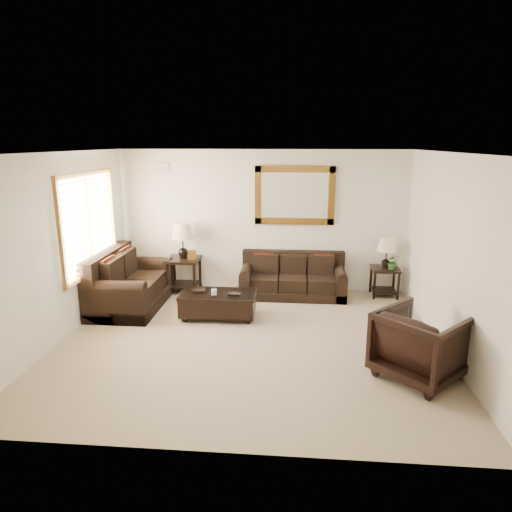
# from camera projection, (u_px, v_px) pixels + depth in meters

# --- Properties ---
(room) EXTENTS (5.51, 5.01, 2.71)m
(room) POSITION_uv_depth(u_px,v_px,m) (249.00, 251.00, 6.37)
(room) COLOR gray
(room) RESTS_ON ground
(window) EXTENTS (0.07, 1.96, 1.66)m
(window) POSITION_uv_depth(u_px,v_px,m) (90.00, 223.00, 7.42)
(window) COLOR white
(window) RESTS_ON room
(mirror) EXTENTS (1.50, 0.06, 1.10)m
(mirror) POSITION_uv_depth(u_px,v_px,m) (295.00, 196.00, 8.58)
(mirror) COLOR #4A2C0E
(mirror) RESTS_ON room
(air_vent) EXTENTS (0.25, 0.02, 0.18)m
(air_vent) POSITION_uv_depth(u_px,v_px,m) (163.00, 168.00, 8.68)
(air_vent) COLOR #999999
(air_vent) RESTS_ON room
(sofa) EXTENTS (1.95, 0.84, 0.80)m
(sofa) POSITION_uv_depth(u_px,v_px,m) (293.00, 280.00, 8.62)
(sofa) COLOR black
(sofa) RESTS_ON room
(loveseat) EXTENTS (1.05, 1.77, 1.00)m
(loveseat) POSITION_uv_depth(u_px,v_px,m) (128.00, 286.00, 8.00)
(loveseat) COLOR black
(loveseat) RESTS_ON room
(end_table_left) EXTENTS (0.61, 0.61, 1.34)m
(end_table_left) POSITION_uv_depth(u_px,v_px,m) (183.00, 248.00, 8.69)
(end_table_left) COLOR black
(end_table_left) RESTS_ON room
(end_table_right) EXTENTS (0.51, 0.51, 1.11)m
(end_table_right) POSITION_uv_depth(u_px,v_px,m) (386.00, 259.00, 8.46)
(end_table_right) COLOR black
(end_table_right) RESTS_ON room
(coffee_table) EXTENTS (1.24, 0.68, 0.52)m
(coffee_table) POSITION_uv_depth(u_px,v_px,m) (218.00, 302.00, 7.53)
(coffee_table) COLOR black
(coffee_table) RESTS_ON room
(armchair) EXTENTS (1.26, 1.26, 0.95)m
(armchair) POSITION_uv_depth(u_px,v_px,m) (421.00, 342.00, 5.55)
(armchair) COLOR black
(armchair) RESTS_ON floor
(potted_plant) EXTENTS (0.32, 0.34, 0.22)m
(potted_plant) POSITION_uv_depth(u_px,v_px,m) (393.00, 263.00, 8.38)
(potted_plant) COLOR #2A571D
(potted_plant) RESTS_ON end_table_right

